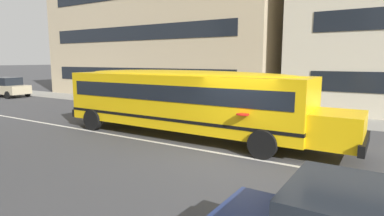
% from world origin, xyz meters
% --- Properties ---
extents(ground_plane, '(400.00, 400.00, 0.00)m').
position_xyz_m(ground_plane, '(0.00, 0.00, 0.00)').
color(ground_plane, '#424244').
extents(sidewalk_far, '(120.00, 3.00, 0.01)m').
position_xyz_m(sidewalk_far, '(0.00, 8.10, 0.01)').
color(sidewalk_far, gray).
rests_on(sidewalk_far, ground_plane).
extents(lane_centreline, '(110.00, 0.16, 0.01)m').
position_xyz_m(lane_centreline, '(0.00, 0.00, 0.00)').
color(lane_centreline, silver).
rests_on(lane_centreline, ground_plane).
extents(school_bus, '(11.96, 2.85, 2.67)m').
position_xyz_m(school_bus, '(-2.77, 1.34, 1.59)').
color(school_bus, yellow).
rests_on(school_bus, ground_plane).
extents(parked_car_beige_mid_block, '(3.98, 2.05, 1.64)m').
position_xyz_m(parked_car_beige_mid_block, '(-23.19, 5.23, 0.84)').
color(parked_car_beige_mid_block, '#C1B28E').
rests_on(parked_car_beige_mid_block, ground_plane).
extents(apartment_block_far_left, '(20.98, 10.63, 13.30)m').
position_xyz_m(apartment_block_far_left, '(-13.03, 14.89, 6.65)').
color(apartment_block_far_left, '#C6B28E').
rests_on(apartment_block_far_left, ground_plane).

